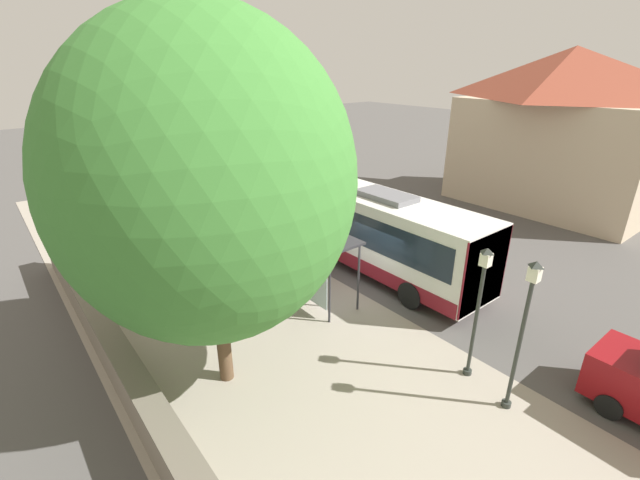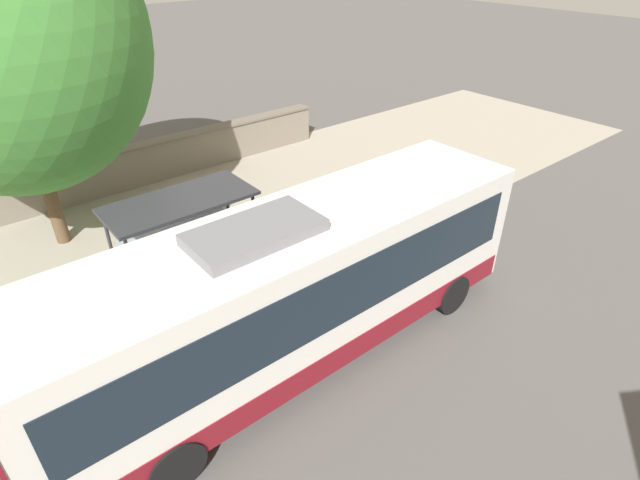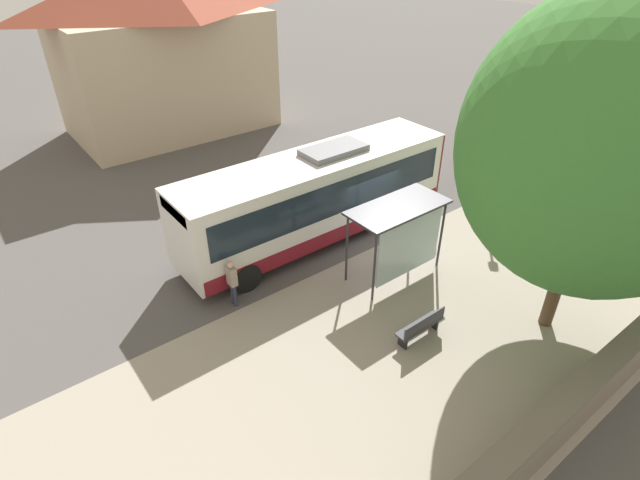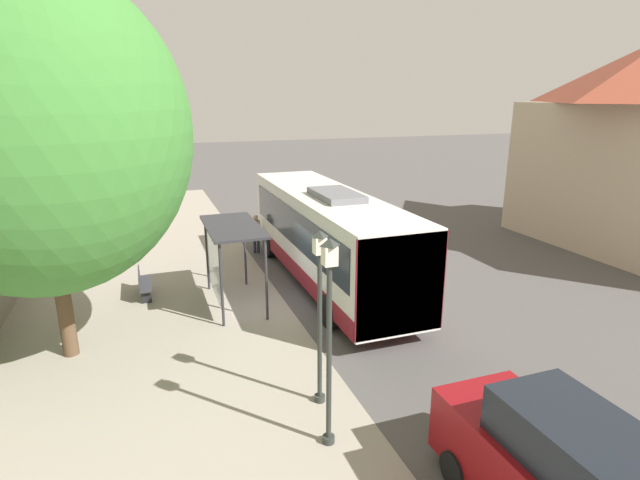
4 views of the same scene
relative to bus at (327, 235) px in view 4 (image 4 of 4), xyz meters
The scene contains 9 objects.
ground_plane 3.08m from the bus, 139.64° to the right, with size 120.00×120.00×0.00m, color #514F4C.
sidewalk_plaza 6.84m from the bus, 165.86° to the right, with size 9.00×44.00×0.02m.
bus is the anchor object (origin of this frame).
bus_shelter 3.66m from the bus, 169.21° to the right, with size 1.61×3.39×2.63m.
pedestrian 4.81m from the bus, 109.33° to the left, with size 0.34×0.22×1.66m.
bench 6.43m from the bus, behind, with size 0.40×1.62×0.88m.
street_lamp_near 8.60m from the bus, 110.47° to the right, with size 0.28×0.28×4.16m.
street_lamp_far 7.23m from the bus, 111.95° to the right, with size 0.28×0.28×3.92m.
shade_tree 9.31m from the bus, 162.57° to the right, with size 6.95×6.95×9.51m.
Camera 4 is at (-4.04, -14.09, 6.50)m, focal length 28.00 mm.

